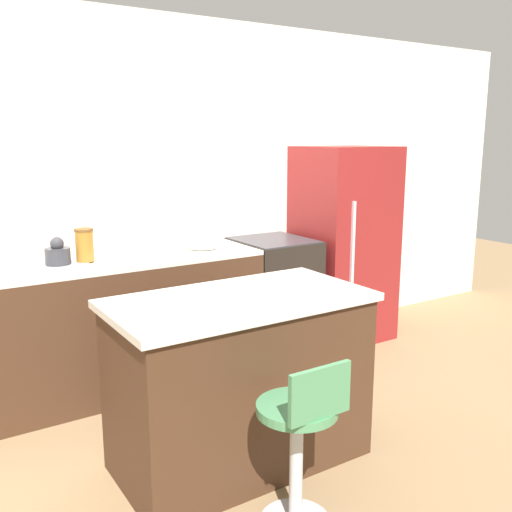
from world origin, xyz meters
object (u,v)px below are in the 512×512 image
(refrigerator, at_px, (343,244))
(kettle, at_px, (58,254))
(oven_range, at_px, (273,296))
(stool_chair, at_px, (300,444))
(mixing_bowl, at_px, (202,242))

(refrigerator, relative_size, kettle, 9.31)
(refrigerator, bearing_deg, kettle, 179.47)
(oven_range, relative_size, stool_chair, 1.14)
(oven_range, bearing_deg, refrigerator, -1.40)
(refrigerator, relative_size, stool_chair, 2.02)
(refrigerator, bearing_deg, mixing_bowl, 179.06)
(kettle, bearing_deg, oven_range, -0.16)
(refrigerator, height_order, mixing_bowl, refrigerator)
(kettle, bearing_deg, stool_chair, -74.01)
(mixing_bowl, bearing_deg, refrigerator, -0.94)
(stool_chair, bearing_deg, refrigerator, 44.80)
(oven_range, height_order, refrigerator, refrigerator)
(oven_range, bearing_deg, stool_chair, -121.39)
(oven_range, relative_size, refrigerator, 0.57)
(oven_range, xyz_separation_m, refrigerator, (0.72, -0.02, 0.36))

